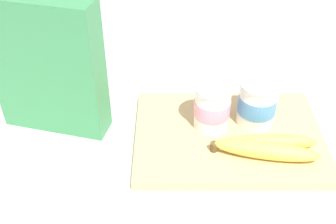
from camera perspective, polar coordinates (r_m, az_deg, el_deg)
ground_plane at (r=0.84m, az=8.05°, el=-3.68°), size 2.40×2.40×0.00m
cutting_board at (r=0.83m, az=8.11°, el=-3.22°), size 0.35×0.26×0.02m
cereal_box at (r=0.82m, az=-15.48°, el=5.86°), size 0.21×0.11×0.27m
yogurt_cup_front at (r=0.81m, az=5.98°, el=0.74°), size 0.07×0.07×0.09m
yogurt_cup_back at (r=0.83m, az=11.83°, el=1.21°), size 0.08×0.08×0.09m
banana_bunch at (r=0.78m, az=12.91°, el=-4.51°), size 0.19×0.07×0.03m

